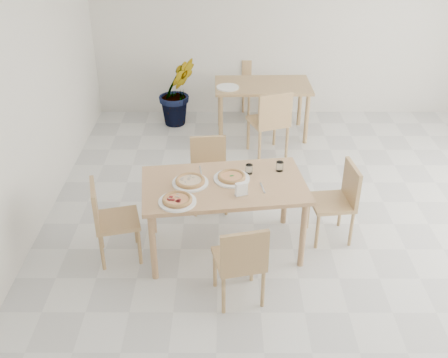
{
  "coord_description": "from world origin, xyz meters",
  "views": [
    {
      "loc": [
        -1.06,
        -4.16,
        3.24
      ],
      "look_at": [
        -1.07,
        0.02,
        0.8
      ],
      "focal_mm": 42.0,
      "sensor_mm": 36.0,
      "label": 1
    }
  ],
  "objects_px": {
    "pizza_margherita": "(232,176)",
    "pizza_mushroom": "(190,181)",
    "chair_south": "(241,259)",
    "plate_pepperoni": "(177,202)",
    "napkin_holder": "(241,190)",
    "potted_plant": "(177,92)",
    "tumbler_a": "(280,166)",
    "tumbler_b": "(249,169)",
    "chair_west": "(108,216)",
    "chair_back_n": "(256,84)",
    "plate_empty": "(228,87)",
    "main_table": "(224,191)",
    "chair_back_s": "(271,119)",
    "plate_margherita": "(232,179)",
    "chair_north": "(209,168)",
    "chair_east": "(339,197)",
    "second_table": "(263,91)",
    "plate_mushroom": "(190,183)",
    "pizza_pepperoni": "(177,199)"
  },
  "relations": [
    {
      "from": "pizza_margherita",
      "to": "pizza_mushroom",
      "type": "distance_m",
      "value": 0.39
    },
    {
      "from": "chair_south",
      "to": "plate_pepperoni",
      "type": "xyz_separation_m",
      "value": [
        -0.55,
        0.43,
        0.29
      ]
    },
    {
      "from": "napkin_holder",
      "to": "potted_plant",
      "type": "bearing_deg",
      "value": 82.98
    },
    {
      "from": "tumbler_a",
      "to": "tumbler_b",
      "type": "bearing_deg",
      "value": -170.24
    },
    {
      "from": "chair_west",
      "to": "plate_pepperoni",
      "type": "height_order",
      "value": "chair_west"
    },
    {
      "from": "plate_pepperoni",
      "to": "chair_back_n",
      "type": "distance_m",
      "value": 3.85
    },
    {
      "from": "chair_south",
      "to": "plate_empty",
      "type": "relative_size",
      "value": 2.68
    },
    {
      "from": "main_table",
      "to": "chair_west",
      "type": "xyz_separation_m",
      "value": [
        -1.08,
        -0.14,
        -0.19
      ]
    },
    {
      "from": "main_table",
      "to": "potted_plant",
      "type": "bearing_deg",
      "value": 95.07
    },
    {
      "from": "main_table",
      "to": "pizza_mushroom",
      "type": "xyz_separation_m",
      "value": [
        -0.31,
        -0.0,
        0.11
      ]
    },
    {
      "from": "tumbler_b",
      "to": "chair_back_s",
      "type": "distance_m",
      "value": 1.85
    },
    {
      "from": "plate_margherita",
      "to": "chair_back_n",
      "type": "relative_size",
      "value": 0.41
    },
    {
      "from": "chair_back_n",
      "to": "tumbler_b",
      "type": "bearing_deg",
      "value": -105.92
    },
    {
      "from": "plate_empty",
      "to": "chair_north",
      "type": "bearing_deg",
      "value": -97.13
    },
    {
      "from": "chair_east",
      "to": "plate_pepperoni",
      "type": "relative_size",
      "value": 2.45
    },
    {
      "from": "chair_back_s",
      "to": "plate_empty",
      "type": "height_order",
      "value": "chair_back_s"
    },
    {
      "from": "main_table",
      "to": "tumbler_b",
      "type": "xyz_separation_m",
      "value": [
        0.24,
        0.19,
        0.13
      ]
    },
    {
      "from": "chair_north",
      "to": "chair_back_s",
      "type": "bearing_deg",
      "value": 51.38
    },
    {
      "from": "main_table",
      "to": "second_table",
      "type": "xyz_separation_m",
      "value": [
        0.53,
        2.67,
        -0.02
      ]
    },
    {
      "from": "plate_mushroom",
      "to": "plate_empty",
      "type": "bearing_deg",
      "value": 81.91
    },
    {
      "from": "chair_north",
      "to": "plate_mushroom",
      "type": "height_order",
      "value": "chair_north"
    },
    {
      "from": "plate_pepperoni",
      "to": "second_table",
      "type": "bearing_deg",
      "value": 72.66
    },
    {
      "from": "chair_back_n",
      "to": "chair_back_s",
      "type": "bearing_deg",
      "value": -97.0
    },
    {
      "from": "chair_south",
      "to": "potted_plant",
      "type": "xyz_separation_m",
      "value": [
        -0.83,
        3.8,
        0.03
      ]
    },
    {
      "from": "potted_plant",
      "to": "plate_margherita",
      "type": "bearing_deg",
      "value": -75.68
    },
    {
      "from": "tumbler_a",
      "to": "second_table",
      "type": "bearing_deg",
      "value": 90.24
    },
    {
      "from": "pizza_margherita",
      "to": "chair_back_n",
      "type": "xyz_separation_m",
      "value": [
        0.41,
        3.33,
        -0.3
      ]
    },
    {
      "from": "plate_empty",
      "to": "pizza_margherita",
      "type": "bearing_deg",
      "value": -89.36
    },
    {
      "from": "chair_south",
      "to": "second_table",
      "type": "xyz_separation_m",
      "value": [
        0.38,
        3.43,
        0.18
      ]
    },
    {
      "from": "chair_east",
      "to": "pizza_pepperoni",
      "type": "bearing_deg",
      "value": -78.01
    },
    {
      "from": "second_table",
      "to": "chair_east",
      "type": "bearing_deg",
      "value": -77.3
    },
    {
      "from": "tumbler_b",
      "to": "chair_east",
      "type": "bearing_deg",
      "value": 0.88
    },
    {
      "from": "main_table",
      "to": "chair_back_n",
      "type": "distance_m",
      "value": 3.44
    },
    {
      "from": "chair_east",
      "to": "tumbler_b",
      "type": "height_order",
      "value": "tumbler_b"
    },
    {
      "from": "main_table",
      "to": "potted_plant",
      "type": "relative_size",
      "value": 1.61
    },
    {
      "from": "chair_east",
      "to": "plate_pepperoni",
      "type": "distance_m",
      "value": 1.67
    },
    {
      "from": "chair_south",
      "to": "napkin_holder",
      "type": "distance_m",
      "value": 0.65
    },
    {
      "from": "chair_south",
      "to": "pizza_mushroom",
      "type": "height_order",
      "value": "chair_south"
    },
    {
      "from": "chair_east",
      "to": "potted_plant",
      "type": "relative_size",
      "value": 0.81
    },
    {
      "from": "plate_empty",
      "to": "chair_south",
      "type": "bearing_deg",
      "value": -88.28
    },
    {
      "from": "chair_back_n",
      "to": "plate_mushroom",
      "type": "bearing_deg",
      "value": -114.75
    },
    {
      "from": "chair_west",
      "to": "plate_empty",
      "type": "distance_m",
      "value": 2.9
    },
    {
      "from": "pizza_mushroom",
      "to": "second_table",
      "type": "bearing_deg",
      "value": 72.51
    },
    {
      "from": "pizza_margherita",
      "to": "napkin_holder",
      "type": "xyz_separation_m",
      "value": [
        0.08,
        -0.29,
        0.03
      ]
    },
    {
      "from": "second_table",
      "to": "plate_empty",
      "type": "bearing_deg",
      "value": -164.18
    },
    {
      "from": "chair_back_s",
      "to": "plate_mushroom",
      "type": "bearing_deg",
      "value": 45.57
    },
    {
      "from": "pizza_margherita",
      "to": "main_table",
      "type": "bearing_deg",
      "value": -133.76
    },
    {
      "from": "chair_south",
      "to": "pizza_margherita",
      "type": "bearing_deg",
      "value": -98.33
    },
    {
      "from": "pizza_mushroom",
      "to": "chair_back_s",
      "type": "xyz_separation_m",
      "value": [
        0.91,
        1.99,
        -0.25
      ]
    },
    {
      "from": "main_table",
      "to": "tumbler_a",
      "type": "bearing_deg",
      "value": 16.77
    }
  ]
}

